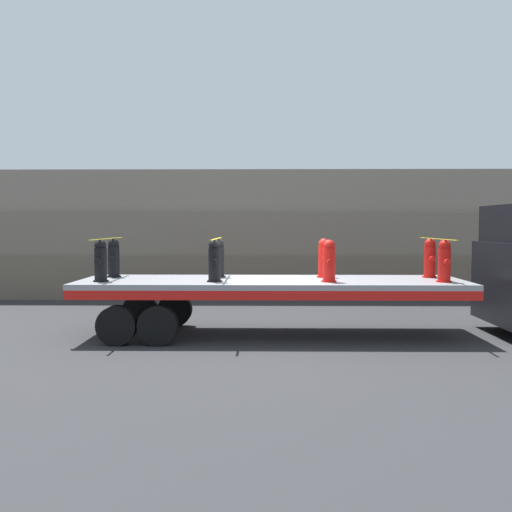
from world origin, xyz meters
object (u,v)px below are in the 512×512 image
object	(u,v)px
fire_hydrant_black_near_1	(214,261)
fire_hydrant_red_far_3	(430,259)
flatbed_trailer	(243,290)
fire_hydrant_red_near_2	(329,261)
fire_hydrant_black_near_0	(101,261)
fire_hydrant_red_far_2	(324,258)
fire_hydrant_black_far_1	(219,258)
fire_hydrant_black_far_0	(114,258)
fire_hydrant_red_near_3	(444,261)

from	to	relation	value
fire_hydrant_black_near_1	fire_hydrant_red_far_3	size ratio (longest dim) A/B	1.00
flatbed_trailer	fire_hydrant_red_far_3	distance (m)	4.52
fire_hydrant_red_near_2	fire_hydrant_red_far_3	bearing A→B (deg)	23.57
fire_hydrant_black_near_0	fire_hydrant_red_far_2	distance (m)	5.17
fire_hydrant_black_far_1	fire_hydrant_red_far_3	size ratio (longest dim) A/B	1.00
flatbed_trailer	fire_hydrant_black_near_1	xyz separation A→B (m)	(-0.62, -0.55, 0.71)
fire_hydrant_black_far_0	fire_hydrant_red_near_2	distance (m)	5.17
fire_hydrant_red_near_3	fire_hydrant_black_near_1	bearing A→B (deg)	180.00
fire_hydrant_red_near_3	fire_hydrant_red_far_3	distance (m)	1.10
fire_hydrant_red_far_2	fire_hydrant_red_far_3	size ratio (longest dim) A/B	1.00
fire_hydrant_black_far_1	fire_hydrant_red_near_3	world-z (taller)	same
fire_hydrant_black_near_1	fire_hydrant_red_far_3	xyz separation A→B (m)	(5.05, 1.10, 0.00)
fire_hydrant_black_far_0	fire_hydrant_red_far_3	xyz separation A→B (m)	(7.58, 0.00, 0.00)
fire_hydrant_black_near_1	fire_hydrant_red_near_3	world-z (taller)	same
fire_hydrant_black_near_0	fire_hydrant_red_near_2	world-z (taller)	same
fire_hydrant_black_near_1	flatbed_trailer	bearing A→B (deg)	41.74
fire_hydrant_black_near_1	fire_hydrant_black_far_1	bearing A→B (deg)	90.00
fire_hydrant_red_near_3	fire_hydrant_red_near_2	bearing A→B (deg)	180.00
fire_hydrant_red_near_2	fire_hydrant_red_far_2	size ratio (longest dim) A/B	1.00
fire_hydrant_black_far_0	fire_hydrant_red_near_3	size ratio (longest dim) A/B	1.00
fire_hydrant_black_near_1	fire_hydrant_red_near_2	bearing A→B (deg)	0.00
fire_hydrant_red_near_2	fire_hydrant_red_far_2	distance (m)	1.10
fire_hydrant_red_far_2	fire_hydrant_red_near_3	bearing A→B (deg)	-23.57
fire_hydrant_red_far_2	fire_hydrant_red_far_3	xyz separation A→B (m)	(2.53, 0.00, 0.00)
fire_hydrant_red_far_2	fire_hydrant_red_far_3	distance (m)	2.53
fire_hydrant_red_far_3	fire_hydrant_black_far_1	bearing A→B (deg)	180.00
fire_hydrant_black_near_0	fire_hydrant_red_far_2	bearing A→B (deg)	12.31
flatbed_trailer	fire_hydrant_red_near_3	bearing A→B (deg)	-7.08
flatbed_trailer	fire_hydrant_black_far_1	size ratio (longest dim) A/B	9.42
fire_hydrant_black_far_0	fire_hydrant_red_near_3	bearing A→B (deg)	-8.28
flatbed_trailer	fire_hydrant_red_near_3	distance (m)	4.52
fire_hydrant_red_near_3	flatbed_trailer	bearing A→B (deg)	172.92
fire_hydrant_black_near_1	fire_hydrant_red_near_3	size ratio (longest dim) A/B	1.00
fire_hydrant_black_near_1	fire_hydrant_red_far_2	world-z (taller)	same
fire_hydrant_black_far_1	fire_hydrant_black_near_1	bearing A→B (deg)	-90.00
fire_hydrant_black_far_0	fire_hydrant_black_near_1	distance (m)	2.76
fire_hydrant_black_far_1	fire_hydrant_red_near_3	size ratio (longest dim) A/B	1.00
fire_hydrant_black_near_1	fire_hydrant_red_near_3	xyz separation A→B (m)	(5.05, 0.00, 0.00)
fire_hydrant_red_far_2	fire_hydrant_black_near_0	bearing A→B (deg)	-167.69
fire_hydrant_black_near_1	fire_hydrant_black_near_0	bearing A→B (deg)	180.00
flatbed_trailer	fire_hydrant_black_far_1	world-z (taller)	fire_hydrant_black_far_1
fire_hydrant_red_far_3	fire_hydrant_red_near_3	bearing A→B (deg)	-90.00
fire_hydrant_black_near_0	fire_hydrant_black_near_1	world-z (taller)	same
fire_hydrant_red_near_2	fire_hydrant_red_far_3	xyz separation A→B (m)	(2.53, 1.10, 0.00)
fire_hydrant_black_far_0	fire_hydrant_red_far_2	distance (m)	5.05
fire_hydrant_red_near_2	fire_hydrant_black_near_1	bearing A→B (deg)	180.00
fire_hydrant_black_near_0	fire_hydrant_black_far_1	xyz separation A→B (m)	(2.53, 1.10, 0.00)
flatbed_trailer	fire_hydrant_black_far_1	distance (m)	1.09
flatbed_trailer	fire_hydrant_black_far_0	xyz separation A→B (m)	(-3.14, 0.55, 0.71)
fire_hydrant_red_near_2	fire_hydrant_red_far_3	size ratio (longest dim) A/B	1.00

